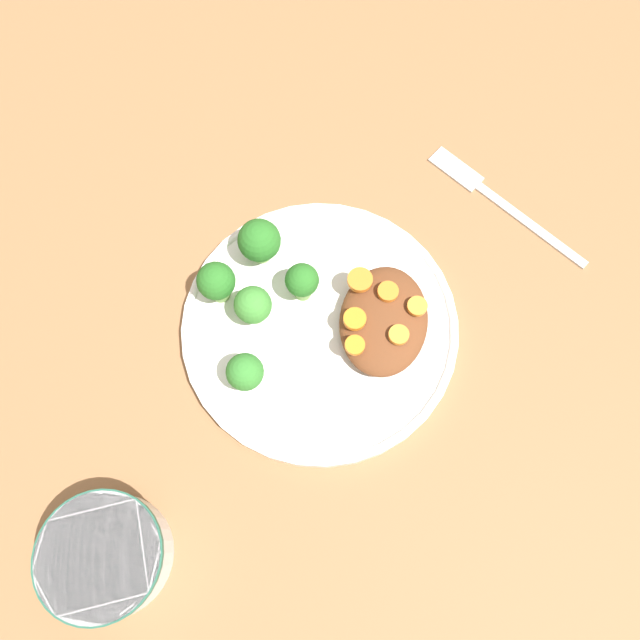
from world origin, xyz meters
TOP-DOWN VIEW (x-y plane):
  - ground_plane at (0.00, 0.00)m, footprint 4.00×4.00m
  - plate at (0.00, 0.00)m, footprint 0.28×0.28m
  - dip_bowl at (0.25, -0.15)m, footprint 0.11×0.11m
  - stew_mound at (-0.01, 0.06)m, footprint 0.12×0.09m
  - broccoli_floret_0 at (0.00, -0.07)m, footprint 0.04×0.04m
  - broccoli_floret_1 at (0.07, -0.06)m, footprint 0.04×0.04m
  - broccoli_floret_2 at (-0.07, -0.07)m, footprint 0.04×0.04m
  - broccoli_floret_3 at (-0.03, -0.02)m, footprint 0.03×0.03m
  - broccoli_floret_4 at (-0.02, -0.11)m, footprint 0.04×0.04m
  - carrot_slice_0 at (0.01, 0.08)m, footprint 0.02×0.02m
  - carrot_slice_1 at (0.03, 0.04)m, footprint 0.02×0.02m
  - carrot_slice_2 at (-0.03, 0.06)m, footprint 0.02×0.02m
  - carrot_slice_3 at (-0.02, 0.09)m, footprint 0.02×0.02m
  - carrot_slice_4 at (-0.00, 0.03)m, footprint 0.02×0.02m
  - carrot_slice_5 at (-0.04, 0.03)m, footprint 0.03×0.03m
  - fork at (-0.18, 0.17)m, footprint 0.13×0.18m

SIDE VIEW (x-z plane):
  - ground_plane at x=0.00m, z-range 0.00..0.00m
  - fork at x=-0.18m, z-range 0.00..0.01m
  - plate at x=0.00m, z-range 0.00..0.02m
  - stew_mound at x=-0.01m, z-range 0.01..0.04m
  - dip_bowl at x=0.25m, z-range 0.00..0.05m
  - broccoli_floret_1 at x=0.07m, z-range 0.02..0.07m
  - broccoli_floret_0 at x=0.00m, z-range 0.02..0.07m
  - broccoli_floret_3 at x=-0.03m, z-range 0.02..0.07m
  - broccoli_floret_4 at x=-0.02m, z-range 0.02..0.07m
  - carrot_slice_3 at x=-0.02m, z-range 0.04..0.05m
  - carrot_slice_1 at x=0.03m, z-range 0.04..0.05m
  - carrot_slice_0 at x=0.01m, z-range 0.04..0.05m
  - carrot_slice_2 at x=-0.03m, z-range 0.04..0.05m
  - carrot_slice_5 at x=-0.04m, z-range 0.04..0.05m
  - carrot_slice_4 at x=0.00m, z-range 0.04..0.05m
  - broccoli_floret_2 at x=-0.07m, z-range 0.02..0.08m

